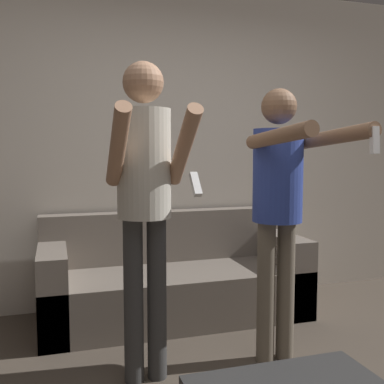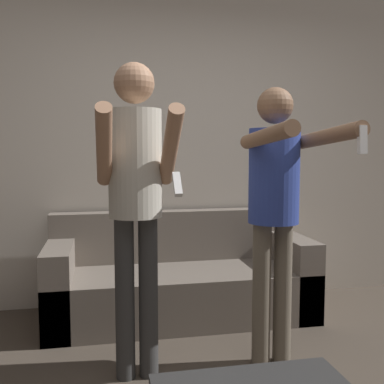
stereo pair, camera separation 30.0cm
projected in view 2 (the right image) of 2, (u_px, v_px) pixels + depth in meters
wall_back at (182, 145)px, 3.87m from camera, size 6.40×0.06×2.70m
couch at (180, 281)px, 3.54m from camera, size 2.02×0.78×0.80m
person_standing_left at (136, 186)px, 2.48m from camera, size 0.42×0.61×1.78m
person_standing_right at (276, 194)px, 2.63m from camera, size 0.42×0.81×1.67m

